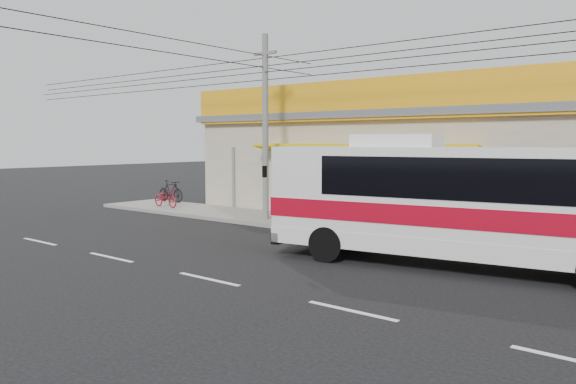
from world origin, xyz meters
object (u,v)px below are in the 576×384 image
motorbike_red (166,198)px  coach_bus (493,198)px  utility_pole (265,68)px  motorbike_dark (171,191)px

motorbike_red → coach_bus: bearing=-96.3°
utility_pole → coach_bus: bearing=-15.8°
coach_bus → utility_pole: bearing=154.9°
motorbike_dark → utility_pole: bearing=-101.4°
motorbike_dark → motorbike_red: bearing=-134.7°
motorbike_red → utility_pole: (6.41, -0.10, 5.56)m
motorbike_red → motorbike_dark: (-1.59, 1.62, 0.11)m
motorbike_red → utility_pole: bearing=-87.0°
coach_bus → motorbike_red: (-16.43, 2.94, -1.25)m
coach_bus → motorbike_red: size_ratio=6.67×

